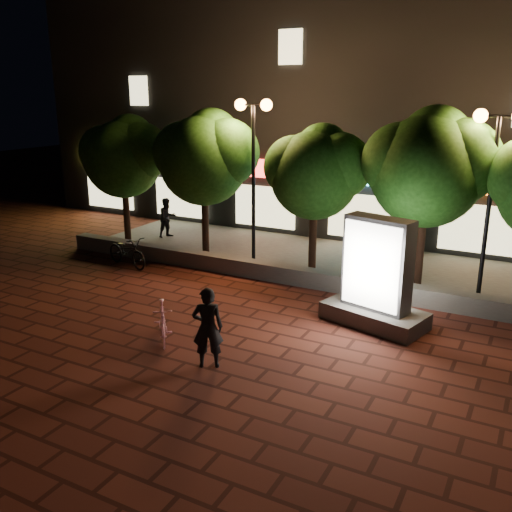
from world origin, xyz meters
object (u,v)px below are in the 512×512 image
Objects in this scene: tree_far_left at (125,154)px; street_lamp_left at (253,140)px; tree_left at (206,155)px; pedestrian at (167,218)px; tree_right at (430,164)px; street_lamp_right at (495,156)px; rider at (208,328)px; ad_kiosk at (376,282)px; scooter_parked at (127,251)px; scooter_pink at (163,322)px; tree_mid at (317,169)px.

street_lamp_left reaches higher than tree_far_left.
pedestrian is (-2.46, 0.99, -2.61)m from tree_left.
tree_right is 1.70m from street_lamp_right.
tree_left is 0.94× the size of street_lamp_left.
street_lamp_right is 11.88m from pedestrian.
rider is (4.51, -7.02, -2.58)m from tree_left.
ad_kiosk is 4.47m from rider.
tree_far_left is 3.05× the size of pedestrian.
scooter_parked is at bearing 174.68° from ad_kiosk.
scooter_parked is at bearing -164.41° from tree_right.
street_lamp_left is 7.20m from scooter_pink.
tree_right reaches higher than tree_far_left.
scooter_pink is at bearing -134.31° from street_lamp_right.
tree_far_left reaches higher than pedestrian.
street_lamp_right is 2.61× the size of scooter_parked.
tree_left reaches higher than ad_kiosk.
tree_far_left is 0.93× the size of street_lamp_right.
scooter_parked is at bearing -145.88° from pedestrian.
tree_left reaches higher than rider.
ad_kiosk is 1.81× the size of scooter_pink.
street_lamp_left is 5.58m from pedestrian.
tree_right is at bearing 17.16° from scooter_pink.
pedestrian reaches higher than scooter_parked.
pedestrian is at bearing 171.32° from tree_mid.
street_lamp_left reaches higher than street_lamp_right.
tree_mid is 1.67× the size of ad_kiosk.
tree_far_left is 10.81m from tree_right.
pedestrian is at bearing 164.18° from street_lamp_left.
street_lamp_right is (7.00, 0.00, -0.13)m from street_lamp_left.
tree_left is at bearing 180.00° from tree_mid.
tree_far_left reaches higher than rider.
tree_left is 4.13m from scooter_parked.
tree_left is at bearing 0.00° from tree_far_left.
tree_left is at bearing -180.00° from tree_right.
tree_mid is at bearing -79.73° from pedestrian.
tree_mid reaches higher than ad_kiosk.
street_lamp_right is at bearing -77.30° from pedestrian.
street_lamp_left is at bearing 148.94° from ad_kiosk.
street_lamp_left is 1.92× the size of ad_kiosk.
street_lamp_right reaches higher than tree_mid.
scooter_pink is 0.86× the size of rider.
tree_left reaches higher than tree_mid.
scooter_pink is at bearing -117.37° from scooter_parked.
scooter_pink is at bearing -50.90° from rider.
pedestrian is at bearing 174.23° from tree_right.
tree_far_left reaches higher than ad_kiosk.
rider is (-2.39, -3.77, -0.21)m from ad_kiosk.
tree_left is 0.97× the size of tree_right.
street_lamp_left reaches higher than tree_mid.
tree_mid is at bearing -0.00° from tree_left.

